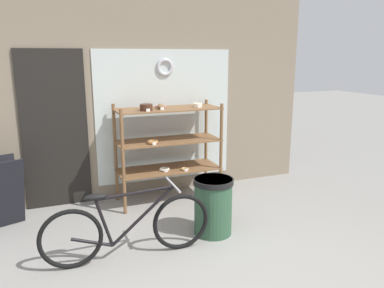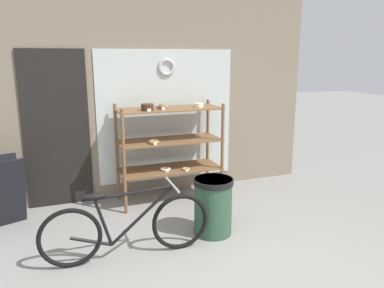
{
  "view_description": "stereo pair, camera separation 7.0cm",
  "coord_description": "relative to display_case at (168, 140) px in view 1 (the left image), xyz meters",
  "views": [
    {
      "loc": [
        -1.45,
        -2.65,
        2.0
      ],
      "look_at": [
        0.06,
        1.12,
        1.05
      ],
      "focal_mm": 35.0,
      "sensor_mm": 36.0,
      "label": 1
    },
    {
      "loc": [
        -1.39,
        -2.68,
        2.0
      ],
      "look_at": [
        0.06,
        1.12,
        1.05
      ],
      "focal_mm": 35.0,
      "sensor_mm": 36.0,
      "label": 2
    }
  ],
  "objects": [
    {
      "name": "ground_plane",
      "position": [
        -0.11,
        -2.14,
        -0.87
      ],
      "size": [
        30.0,
        30.0,
        0.0
      ],
      "primitive_type": "plane",
      "color": "gray"
    },
    {
      "name": "bicycle",
      "position": [
        -0.87,
        -1.36,
        -0.54
      ],
      "size": [
        1.72,
        0.46,
        0.74
      ],
      "rotation": [
        0.0,
        0.0,
        -0.03
      ],
      "color": "black",
      "rests_on": "ground_plane"
    },
    {
      "name": "display_case",
      "position": [
        0.0,
        0.0,
        0.0
      ],
      "size": [
        1.42,
        0.56,
        1.4
      ],
      "color": "brown",
      "rests_on": "ground_plane"
    },
    {
      "name": "storefront_facade",
      "position": [
        -0.14,
        0.43,
        0.79
      ],
      "size": [
        4.91,
        0.13,
        3.42
      ],
      "color": "gray",
      "rests_on": "ground_plane"
    },
    {
      "name": "trash_bin",
      "position": [
        0.16,
        -1.17,
        -0.52
      ],
      "size": [
        0.46,
        0.46,
        0.66
      ],
      "color": "#2D5138",
      "rests_on": "ground_plane"
    }
  ]
}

